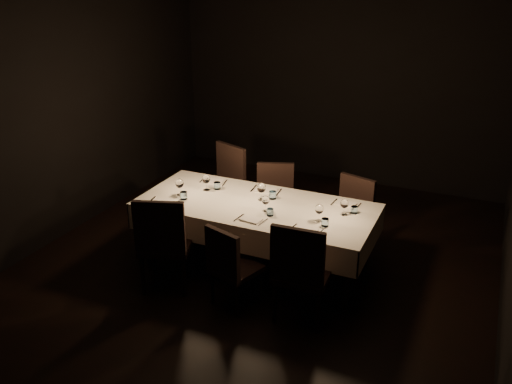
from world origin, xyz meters
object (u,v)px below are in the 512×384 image
at_px(dining_table, 256,210).
at_px(chair_near_right, 301,269).
at_px(chair_far_center, 275,198).
at_px(chair_far_left, 224,183).
at_px(chair_near_left, 164,240).
at_px(chair_near_center, 230,263).
at_px(chair_far_right, 351,213).

distance_m(dining_table, chair_near_right, 1.08).
bearing_deg(chair_far_center, chair_far_left, 155.42).
xyz_separation_m(chair_near_right, chair_far_center, (-0.87, 1.50, -0.05)).
distance_m(chair_near_left, chair_near_right, 1.44).
xyz_separation_m(chair_near_center, chair_far_center, (-0.18, 1.56, 0.03)).
xyz_separation_m(chair_far_left, chair_far_center, (0.72, -0.06, -0.05)).
relative_size(chair_near_center, chair_far_left, 0.83).
relative_size(chair_near_left, chair_far_center, 1.13).
distance_m(chair_near_left, chair_far_right, 2.14).
xyz_separation_m(chair_far_left, chair_far_right, (1.67, -0.10, -0.06)).
relative_size(chair_far_left, chair_far_center, 1.13).
relative_size(chair_far_left, chair_far_right, 1.13).
xyz_separation_m(chair_near_center, chair_near_right, (0.69, 0.06, 0.08)).
bearing_deg(chair_far_right, chair_far_left, -166.54).
bearing_deg(dining_table, chair_near_center, -83.84).
bearing_deg(chair_near_right, chair_far_right, -95.68).
height_order(dining_table, chair_far_left, chair_far_left).
xyz_separation_m(chair_near_left, chair_near_right, (1.44, 0.04, -0.01)).
bearing_deg(dining_table, chair_near_left, -129.96).
relative_size(dining_table, chair_far_center, 2.73).
distance_m(chair_near_center, chair_far_left, 1.85).
bearing_deg(chair_near_right, chair_far_center, -62.54).
distance_m(chair_near_left, chair_far_left, 1.61).
bearing_deg(chair_far_left, chair_near_center, -39.90).
relative_size(chair_near_right, chair_far_left, 0.99).
bearing_deg(chair_far_right, chair_near_center, -100.01).
relative_size(chair_near_right, chair_far_right, 1.12).
distance_m(dining_table, chair_far_left, 1.16).
height_order(chair_near_right, chair_far_right, chair_near_right).
xyz_separation_m(chair_near_left, chair_far_left, (-0.16, 1.61, -0.00)).
bearing_deg(dining_table, chair_far_right, 40.32).
xyz_separation_m(chair_near_left, chair_far_center, (0.57, 1.54, -0.06)).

